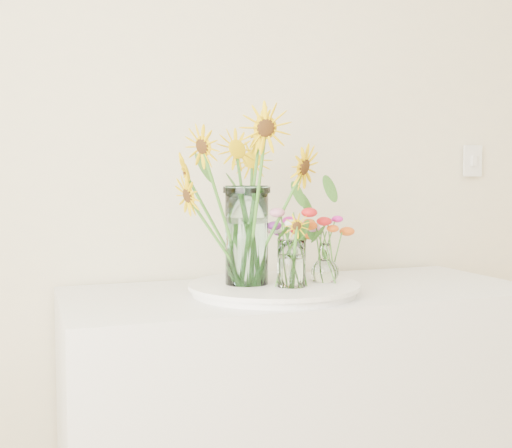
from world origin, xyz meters
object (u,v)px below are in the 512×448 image
tray (274,290)px  mason_jar (247,236)px  counter (302,435)px  small_vase_a (291,264)px  small_vase_c (290,261)px  small_vase_b (325,263)px

tray → mason_jar: (-0.08, 0.02, 0.16)m
counter → small_vase_a: (-0.08, -0.11, 0.54)m
tray → small_vase_c: bearing=47.9°
small_vase_a → counter: bearing=53.5°
small_vase_a → mason_jar: bearing=139.6°
small_vase_a → tray: bearing=110.3°
small_vase_c → counter: bearing=-74.1°
tray → small_vase_a: small_vase_a is taller
mason_jar → small_vase_b: bearing=-9.5°
tray → small_vase_a: 0.11m
mason_jar → small_vase_b: mason_jar is taller
mason_jar → small_vase_c: size_ratio=2.60×
counter → small_vase_a: size_ratio=10.30×
counter → small_vase_b: small_vase_b is taller
small_vase_b → mason_jar: bearing=170.5°
tray → mason_jar: 0.17m
small_vase_a → small_vase_b: size_ratio=1.15×
mason_jar → small_vase_b: 0.25m
counter → mason_jar: 0.65m
counter → mason_jar: (-0.19, -0.03, 0.62)m
counter → small_vase_c: size_ratio=12.69×
small_vase_a → small_vase_b: small_vase_a is taller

